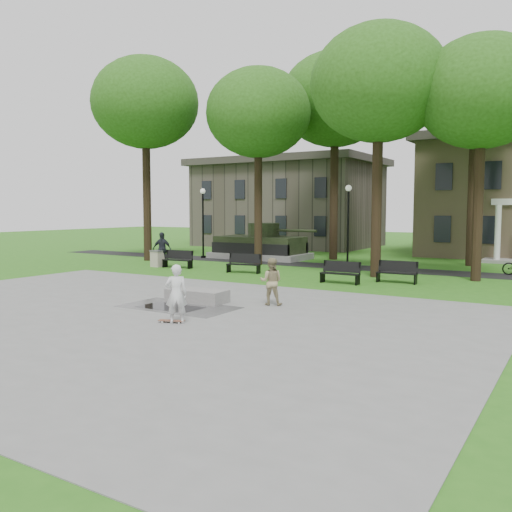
{
  "coord_description": "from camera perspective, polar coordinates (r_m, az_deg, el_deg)",
  "views": [
    {
      "loc": [
        12.37,
        -17.25,
        3.36
      ],
      "look_at": [
        0.63,
        1.88,
        1.4
      ],
      "focal_mm": 38.0,
      "sensor_mm": 36.0,
      "label": 1
    }
  ],
  "objects": [
    {
      "name": "skateboarder",
      "position": [
        15.94,
        -8.39,
        -3.98
      ],
      "size": [
        0.76,
        0.72,
        1.74
      ],
      "primitive_type": "imported",
      "rotation": [
        0.0,
        0.0,
        3.8
      ],
      "color": "silver",
      "rests_on": "plaza"
    },
    {
      "name": "trash_bin",
      "position": [
        31.91,
        -10.34,
        -0.25
      ],
      "size": [
        0.68,
        0.68,
        0.96
      ],
      "rotation": [
        0.0,
        0.0,
        -0.03
      ],
      "color": "#B0A291",
      "rests_on": "ground"
    },
    {
      "name": "footpath",
      "position": [
        31.93,
        8.56,
        -1.09
      ],
      "size": [
        44.0,
        2.6,
        0.01
      ],
      "primitive_type": "cube",
      "color": "black",
      "rests_on": "ground"
    },
    {
      "name": "concrete_block",
      "position": [
        19.64,
        -6.22,
        -4.17
      ],
      "size": [
        2.24,
        1.1,
        0.45
      ],
      "primitive_type": "cube",
      "rotation": [
        0.0,
        0.0,
        0.05
      ],
      "color": "gray",
      "rests_on": "plaza"
    },
    {
      "name": "puddle",
      "position": [
        18.71,
        -9.02,
        -5.35
      ],
      "size": [
        2.2,
        1.2,
        0.0
      ],
      "primitive_type": "cube",
      "color": "black",
      "rests_on": "plaza"
    },
    {
      "name": "tree_4",
      "position": [
        36.89,
        8.33,
        15.93
      ],
      "size": [
        7.2,
        7.2,
        13.5
      ],
      "color": "black",
      "rests_on": "ground"
    },
    {
      "name": "building_left",
      "position": [
        49.6,
        3.44,
        5.26
      ],
      "size": [
        15.0,
        10.0,
        7.2
      ],
      "primitive_type": "cube",
      "color": "#4C443D",
      "rests_on": "ground"
    },
    {
      "name": "lamp_left",
      "position": [
        37.06,
        -5.61,
        4.09
      ],
      "size": [
        0.36,
        0.36,
        4.73
      ],
      "color": "black",
      "rests_on": "ground"
    },
    {
      "name": "tree_0",
      "position": [
        36.43,
        -11.57,
        15.45
      ],
      "size": [
        6.8,
        6.8,
        12.97
      ],
      "color": "black",
      "rests_on": "ground"
    },
    {
      "name": "skateboard",
      "position": [
        16.22,
        -8.89,
        -6.83
      ],
      "size": [
        0.8,
        0.45,
        0.07
      ],
      "primitive_type": "cube",
      "rotation": [
        0.0,
        0.0,
        0.34
      ],
      "color": "brown",
      "rests_on": "plaza"
    },
    {
      "name": "park_bench_0",
      "position": [
        31.13,
        -8.17,
        -0.28
      ],
      "size": [
        1.84,
        0.7,
        1.0
      ],
      "rotation": [
        0.0,
        0.0,
        0.1
      ],
      "color": "black",
      "rests_on": "ground"
    },
    {
      "name": "park_bench_3",
      "position": [
        25.41,
        14.66,
        -1.58
      ],
      "size": [
        1.81,
        0.58,
        1.0
      ],
      "rotation": [
        0.0,
        0.0,
        0.03
      ],
      "color": "black",
      "rests_on": "ground"
    },
    {
      "name": "pedestrian_walker",
      "position": [
        31.97,
        -9.88,
        0.7
      ],
      "size": [
        1.26,
        0.75,
        2.01
      ],
      "primitive_type": "imported",
      "rotation": [
        0.0,
        0.0,
        0.24
      ],
      "color": "#20222B",
      "rests_on": "ground"
    },
    {
      "name": "tank_monument",
      "position": [
        36.56,
        0.46,
        1.07
      ],
      "size": [
        7.45,
        3.4,
        2.4
      ],
      "color": "gray",
      "rests_on": "ground"
    },
    {
      "name": "plaza",
      "position": [
        17.72,
        -13.58,
        -6.05
      ],
      "size": [
        22.0,
        16.0,
        0.02
      ],
      "primitive_type": "cube",
      "color": "gray",
      "rests_on": "ground"
    },
    {
      "name": "friend_watching",
      "position": [
        18.81,
        1.6,
        -2.7
      ],
      "size": [
        0.97,
        0.87,
        1.64
      ],
      "primitive_type": "imported",
      "rotation": [
        0.0,
        0.0,
        3.51
      ],
      "color": "#988B62",
      "rests_on": "plaza"
    },
    {
      "name": "tree_1",
      "position": [
        32.95,
        0.24,
        14.77
      ],
      "size": [
        6.2,
        6.2,
        11.63
      ],
      "color": "black",
      "rests_on": "ground"
    },
    {
      "name": "park_bench_1",
      "position": [
        28.41,
        -1.24,
        -0.74
      ],
      "size": [
        1.85,
        0.82,
        1.0
      ],
      "rotation": [
        0.0,
        0.0,
        0.17
      ],
      "color": "black",
      "rests_on": "ground"
    },
    {
      "name": "lamp_mid",
      "position": [
        31.85,
        9.67,
        3.9
      ],
      "size": [
        0.36,
        0.36,
        4.73
      ],
      "color": "black",
      "rests_on": "ground"
    },
    {
      "name": "tree_2",
      "position": [
        27.87,
        12.82,
        17.21
      ],
      "size": [
        6.6,
        6.6,
        12.16
      ],
      "color": "black",
      "rests_on": "ground"
    },
    {
      "name": "tree_3",
      "position": [
        27.6,
        22.71,
        15.55
      ],
      "size": [
        6.0,
        6.0,
        11.19
      ],
      "color": "black",
      "rests_on": "ground"
    },
    {
      "name": "park_bench_2",
      "position": [
        24.69,
        8.9,
        -1.66
      ],
      "size": [
        1.81,
        0.54,
        1.0
      ],
      "rotation": [
        0.0,
        0.0,
        -0.01
      ],
      "color": "black",
      "rests_on": "ground"
    },
    {
      "name": "tree_5",
      "position": [
        34.83,
        22.09,
        15.07
      ],
      "size": [
        6.4,
        6.4,
        12.44
      ],
      "color": "black",
      "rests_on": "ground"
    },
    {
      "name": "ground",
      "position": [
        21.49,
        -4.07,
        -4.02
      ],
      "size": [
        120.0,
        120.0,
        0.0
      ],
      "primitive_type": "plane",
      "color": "#276116",
      "rests_on": "ground"
    }
  ]
}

